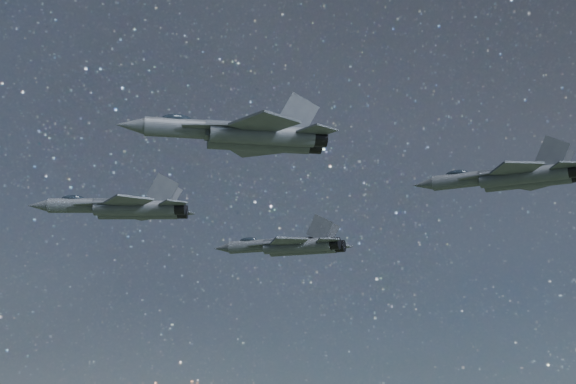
# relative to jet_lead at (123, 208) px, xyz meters

# --- Properties ---
(jet_lead) EXTENTS (15.47, 10.81, 3.90)m
(jet_lead) POSITION_rel_jet_lead_xyz_m (0.00, 0.00, 0.00)
(jet_lead) COLOR #353B43
(jet_left) EXTENTS (17.89, 12.20, 4.49)m
(jet_left) POSITION_rel_jet_lead_xyz_m (12.21, 26.40, 0.63)
(jet_left) COLOR #353B43
(jet_right) EXTENTS (15.53, 10.44, 3.92)m
(jet_right) POSITION_rel_jet_lead_xyz_m (14.05, -15.95, 1.49)
(jet_right) COLOR #353B43
(jet_slot) EXTENTS (17.21, 11.47, 4.37)m
(jet_slot) POSITION_rel_jet_lead_xyz_m (36.20, 7.92, 3.80)
(jet_slot) COLOR #353B43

